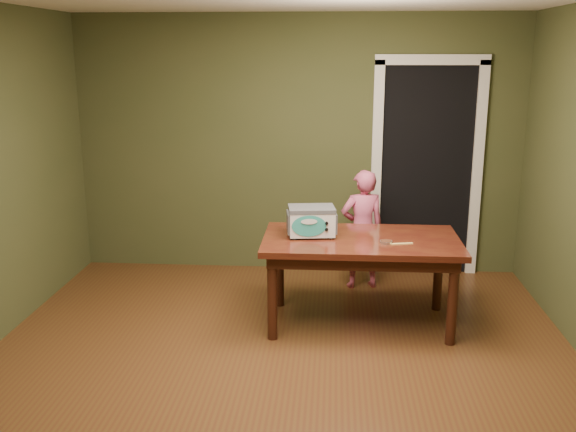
{
  "coord_description": "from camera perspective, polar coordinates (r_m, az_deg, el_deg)",
  "views": [
    {
      "loc": [
        0.37,
        -3.96,
        2.23
      ],
      "look_at": [
        0.01,
        1.0,
        0.95
      ],
      "focal_mm": 40.0,
      "sensor_mm": 36.0,
      "label": 1
    }
  ],
  "objects": [
    {
      "name": "doorway",
      "position": [
        6.9,
        11.85,
        4.35
      ],
      "size": [
        1.1,
        0.66,
        2.25
      ],
      "color": "black",
      "rests_on": "ground"
    },
    {
      "name": "room_shell",
      "position": [
        4.01,
        -1.2,
        6.93
      ],
      "size": [
        4.52,
        5.02,
        2.61
      ],
      "color": "#414525",
      "rests_on": "ground"
    },
    {
      "name": "toy_oven",
      "position": [
        5.27,
        2.1,
        -0.38
      ],
      "size": [
        0.43,
        0.32,
        0.25
      ],
      "rotation": [
        0.0,
        0.0,
        0.13
      ],
      "color": "#4C4F54",
      "rests_on": "dining_table"
    },
    {
      "name": "spatula",
      "position": [
        5.15,
        10.07,
        -2.44
      ],
      "size": [
        0.18,
        0.06,
        0.01
      ],
      "primitive_type": "cube",
      "rotation": [
        0.0,
        0.0,
        0.21
      ],
      "color": "#F5CB6A",
      "rests_on": "dining_table"
    },
    {
      "name": "floor",
      "position": [
        4.56,
        -1.09,
        -14.86
      ],
      "size": [
        5.0,
        5.0,
        0.0
      ],
      "primitive_type": "plane",
      "color": "#523517",
      "rests_on": "ground"
    },
    {
      "name": "child",
      "position": [
        6.17,
        6.62,
        -1.19
      ],
      "size": [
        0.47,
        0.37,
        1.16
      ],
      "primitive_type": "imported",
      "rotation": [
        0.0,
        0.0,
        3.38
      ],
      "color": "#D65881",
      "rests_on": "floor"
    },
    {
      "name": "dining_table",
      "position": [
        5.3,
        6.49,
        -2.99
      ],
      "size": [
        1.6,
        0.9,
        0.75
      ],
      "rotation": [
        0.0,
        0.0,
        0.0
      ],
      "color": "#3A110D",
      "rests_on": "floor"
    },
    {
      "name": "baking_pan",
      "position": [
        5.15,
        8.71,
        -2.29
      ],
      "size": [
        0.1,
        0.1,
        0.02
      ],
      "color": "silver",
      "rests_on": "dining_table"
    }
  ]
}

